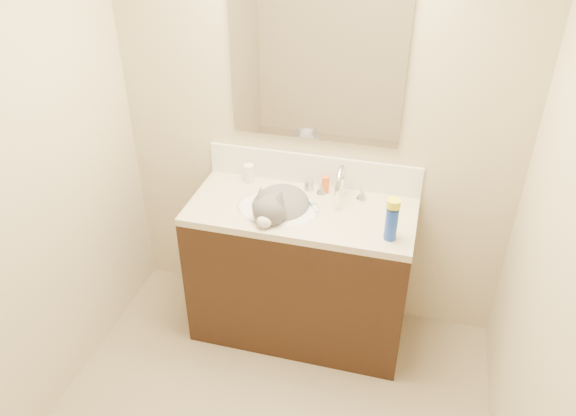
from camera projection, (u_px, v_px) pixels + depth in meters
The scene contains 16 objects.
room_shell at pixel (232, 202), 1.83m from camera, with size 2.24×2.54×2.52m.
vanity_cabinet at pixel (300, 274), 3.20m from camera, with size 1.20×0.55×0.82m, color black.
counter_slab at pixel (301, 211), 2.97m from camera, with size 1.20×0.55×0.04m, color #C5B59A.
basin at pixel (278, 219), 3.00m from camera, with size 0.45×0.36×0.14m, color silver.
faucet at pixel (341, 186), 2.98m from camera, with size 0.28×0.20×0.21m.
cat at pixel (279, 210), 2.97m from camera, with size 0.37×0.47×0.34m.
backsplash at pixel (313, 170), 3.12m from camera, with size 1.20×0.02×0.18m, color silver.
mirror at pixel (316, 66), 2.80m from camera, with size 0.90×0.02×0.80m, color white.
pill_bottle at pixel (249, 173), 3.16m from camera, with size 0.06×0.06×0.11m, color white.
pill_label at pixel (249, 175), 3.17m from camera, with size 0.05×0.05×0.04m, color orange.
silver_jar at pixel (309, 185), 3.10m from camera, with size 0.05×0.05×0.06m, color #B7B7BC.
amber_bottle at pixel (326, 184), 3.07m from camera, with size 0.04×0.04×0.10m, color #D65319.
toothbrush at pixel (312, 205), 2.97m from camera, with size 0.02×0.15×0.01m, color white.
toothbrush_head at pixel (312, 204), 2.97m from camera, with size 0.02×0.03×0.02m, color #629FD0.
spray_can at pixel (391, 224), 2.68m from camera, with size 0.06×0.06×0.17m, color #193AB4.
spray_cap at pixel (394, 203), 2.62m from camera, with size 0.07×0.07×0.04m, color yellow.
Camera 1 is at (0.58, -1.45, 2.46)m, focal length 35.00 mm.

